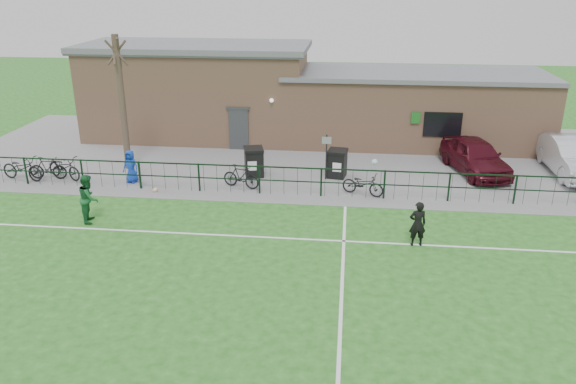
# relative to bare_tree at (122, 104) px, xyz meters

# --- Properties ---
(ground) EXTENTS (90.00, 90.00, 0.00)m
(ground) POSITION_rel_bare_tree_xyz_m (8.00, -10.50, -3.00)
(ground) COLOR #1F5C1B
(ground) RESTS_ON ground
(paving_strip) EXTENTS (34.00, 13.00, 0.02)m
(paving_strip) POSITION_rel_bare_tree_xyz_m (8.00, 3.00, -2.99)
(paving_strip) COLOR slate
(paving_strip) RESTS_ON ground
(pitch_line_touch) EXTENTS (28.00, 0.10, 0.01)m
(pitch_line_touch) POSITION_rel_bare_tree_xyz_m (8.00, -2.70, -3.00)
(pitch_line_touch) COLOR white
(pitch_line_touch) RESTS_ON ground
(pitch_line_mid) EXTENTS (28.00, 0.10, 0.01)m
(pitch_line_mid) POSITION_rel_bare_tree_xyz_m (8.00, -6.50, -3.00)
(pitch_line_mid) COLOR white
(pitch_line_mid) RESTS_ON ground
(pitch_line_perp) EXTENTS (0.10, 16.00, 0.01)m
(pitch_line_perp) POSITION_rel_bare_tree_xyz_m (10.00, -10.50, -3.00)
(pitch_line_perp) COLOR white
(pitch_line_perp) RESTS_ON ground
(perimeter_fence) EXTENTS (28.00, 0.10, 1.20)m
(perimeter_fence) POSITION_rel_bare_tree_xyz_m (8.00, -2.50, -2.40)
(perimeter_fence) COLOR black
(perimeter_fence) RESTS_ON ground
(bare_tree) EXTENTS (0.30, 0.30, 6.00)m
(bare_tree) POSITION_rel_bare_tree_xyz_m (0.00, 0.00, 0.00)
(bare_tree) COLOR #433328
(bare_tree) RESTS_ON ground
(wheelie_bin_left) EXTENTS (0.99, 1.06, 1.19)m
(wheelie_bin_left) POSITION_rel_bare_tree_xyz_m (5.92, -0.37, -2.39)
(wheelie_bin_left) COLOR black
(wheelie_bin_left) RESTS_ON paving_strip
(wheelie_bin_right) EXTENTS (0.88, 0.96, 1.14)m
(wheelie_bin_right) POSITION_rel_bare_tree_xyz_m (9.57, -0.10, -2.41)
(wheelie_bin_right) COLOR black
(wheelie_bin_right) RESTS_ON paving_strip
(sign_post) EXTENTS (0.08, 0.08, 2.00)m
(sign_post) POSITION_rel_bare_tree_xyz_m (9.10, -0.51, -1.98)
(sign_post) COLOR black
(sign_post) RESTS_ON paving_strip
(car_maroon) EXTENTS (2.89, 4.83, 1.54)m
(car_maroon) POSITION_rel_bare_tree_xyz_m (15.68, 1.14, -2.21)
(car_maroon) COLOR #430C16
(car_maroon) RESTS_ON paving_strip
(car_silver) EXTENTS (1.77, 4.99, 1.64)m
(car_silver) POSITION_rel_bare_tree_xyz_m (19.88, 1.39, -2.16)
(car_silver) COLOR #B4B6BD
(car_silver) RESTS_ON paving_strip
(bicycle_a) EXTENTS (2.13, 1.11, 1.06)m
(bicycle_a) POSITION_rel_bare_tree_xyz_m (-3.94, -2.04, -2.45)
(bicycle_a) COLOR black
(bicycle_a) RESTS_ON paving_strip
(bicycle_b) EXTENTS (1.68, 0.58, 0.99)m
(bicycle_b) POSITION_rel_bare_tree_xyz_m (-2.90, -1.81, -2.48)
(bicycle_b) COLOR black
(bicycle_b) RESTS_ON paving_strip
(bicycle_c) EXTENTS (2.06, 1.43, 1.03)m
(bicycle_c) POSITION_rel_bare_tree_xyz_m (-2.23, -1.67, -2.47)
(bicycle_c) COLOR black
(bicycle_c) RESTS_ON paving_strip
(bicycle_d) EXTENTS (1.71, 0.95, 0.99)m
(bicycle_d) POSITION_rel_bare_tree_xyz_m (5.63, -1.94, -2.48)
(bicycle_d) COLOR black
(bicycle_d) RESTS_ON paving_strip
(bicycle_e) EXTENTS (1.84, 1.18, 0.91)m
(bicycle_e) POSITION_rel_bare_tree_xyz_m (10.67, -2.19, -2.52)
(bicycle_e) COLOR black
(bicycle_e) RESTS_ON paving_strip
(spectator_child) EXTENTS (0.77, 0.57, 1.42)m
(spectator_child) POSITION_rel_bare_tree_xyz_m (0.85, -1.81, -2.27)
(spectator_child) COLOR #133BB4
(spectator_child) RESTS_ON paving_strip
(goalkeeper_kick) EXTENTS (1.78, 3.10, 2.05)m
(goalkeeper_kick) POSITION_rel_bare_tree_xyz_m (12.32, -6.43, -2.19)
(goalkeeper_kick) COLOR black
(goalkeeper_kick) RESTS_ON ground
(outfield_player) EXTENTS (0.87, 1.00, 1.76)m
(outfield_player) POSITION_rel_bare_tree_xyz_m (0.85, -5.82, -2.12)
(outfield_player) COLOR #19592C
(outfield_player) RESTS_ON ground
(ball_ground) EXTENTS (0.20, 0.20, 0.20)m
(ball_ground) POSITION_rel_bare_tree_xyz_m (2.21, -2.81, -2.90)
(ball_ground) COLOR white
(ball_ground) RESTS_ON ground
(clubhouse) EXTENTS (24.25, 5.40, 4.96)m
(clubhouse) POSITION_rel_bare_tree_xyz_m (7.12, 6.00, -0.78)
(clubhouse) COLOR tan
(clubhouse) RESTS_ON ground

